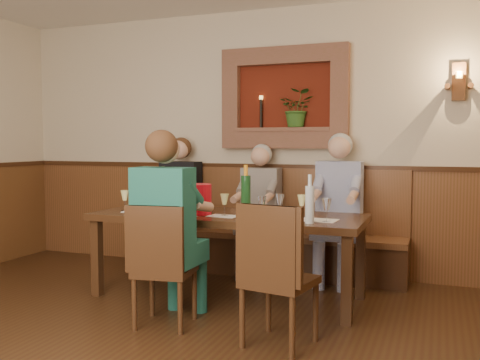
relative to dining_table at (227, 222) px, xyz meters
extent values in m
cube|color=beige|center=(0.00, 1.15, 0.72)|extent=(6.00, 0.04, 2.80)
cube|color=brown|center=(0.00, 1.13, -0.13)|extent=(6.00, 0.04, 1.10)
cube|color=#381E0F|center=(0.00, 1.13, 0.45)|extent=(6.02, 0.06, 0.05)
cube|color=#56180C|center=(0.20, 1.13, 1.17)|extent=(1.00, 0.02, 0.70)
cube|color=brown|center=(0.20, 1.09, 1.61)|extent=(1.36, 0.12, 0.18)
cube|color=brown|center=(0.20, 1.09, 0.73)|extent=(1.36, 0.12, 0.18)
cube|color=brown|center=(-0.39, 1.09, 1.17)|extent=(0.18, 0.12, 0.70)
cube|color=brown|center=(0.79, 1.09, 1.17)|extent=(0.18, 0.12, 0.70)
cube|color=brown|center=(0.20, 1.09, 0.84)|extent=(1.00, 0.14, 0.04)
imported|color=#2D561D|center=(0.35, 1.09, 1.06)|extent=(0.35, 0.30, 0.39)
cylinder|color=black|center=(-0.05, 1.09, 1.01)|extent=(0.03, 0.03, 0.30)
cylinder|color=#FFBF59|center=(-0.05, 1.09, 1.18)|extent=(0.04, 0.04, 0.04)
cube|color=brown|center=(1.90, 1.10, 1.27)|extent=(0.12, 0.08, 0.35)
cylinder|color=brown|center=(1.80, 1.03, 1.22)|extent=(0.05, 0.18, 0.05)
cylinder|color=brown|center=(2.00, 1.03, 1.22)|extent=(0.05, 0.18, 0.05)
cylinder|color=#FFBF59|center=(1.90, 0.97, 1.32)|extent=(0.06, 0.06, 0.06)
cube|color=#372110|center=(0.00, 0.00, 0.04)|extent=(2.40, 0.90, 0.06)
cube|color=#372110|center=(-1.12, -0.37, -0.33)|extent=(0.08, 0.08, 0.69)
cube|color=#372110|center=(1.12, -0.37, -0.33)|extent=(0.08, 0.08, 0.69)
cube|color=#372110|center=(-1.12, 0.37, -0.33)|extent=(0.08, 0.08, 0.69)
cube|color=#372110|center=(1.12, 0.37, -0.33)|extent=(0.08, 0.08, 0.69)
cube|color=#381E0F|center=(0.00, 0.91, -0.48)|extent=(3.00, 0.40, 0.40)
cube|color=brown|center=(0.00, 0.91, -0.26)|extent=(3.00, 0.45, 0.06)
cube|color=brown|center=(0.00, 1.10, 0.10)|extent=(3.00, 0.06, 0.66)
cube|color=#372110|center=(-0.17, -0.85, -0.48)|extent=(0.44, 0.44, 0.39)
cube|color=#372110|center=(-0.17, -0.85, -0.26)|extent=(0.47, 0.47, 0.05)
cube|color=#372110|center=(-0.14, -1.03, 0.01)|extent=(0.41, 0.10, 0.49)
cube|color=#372110|center=(0.75, -0.93, -0.47)|extent=(0.48, 0.48, 0.41)
cube|color=#372110|center=(0.75, -0.93, -0.24)|extent=(0.51, 0.51, 0.05)
cube|color=#372110|center=(0.72, -1.12, 0.05)|extent=(0.43, 0.12, 0.52)
cube|color=black|center=(-0.93, 0.76, -0.45)|extent=(0.43, 0.45, 0.45)
cube|color=black|center=(-0.93, 0.93, 0.22)|extent=(0.43, 0.22, 0.56)
sphere|color=#D8A384|center=(-0.93, 0.89, 0.63)|extent=(0.21, 0.21, 0.21)
sphere|color=#4C2D19|center=(-0.93, 0.94, 0.65)|extent=(0.23, 0.23, 0.23)
cube|color=#56504F|center=(0.01, 0.77, -0.45)|extent=(0.39, 0.41, 0.45)
cube|color=#56504F|center=(0.01, 0.93, 0.18)|extent=(0.39, 0.21, 0.52)
sphere|color=#D8A384|center=(0.01, 0.89, 0.56)|extent=(0.20, 0.20, 0.20)
sphere|color=#B2B2B2|center=(0.01, 0.94, 0.58)|extent=(0.22, 0.22, 0.22)
cube|color=navy|center=(0.83, 0.75, -0.45)|extent=(0.44, 0.46, 0.45)
cube|color=navy|center=(0.83, 0.93, 0.23)|extent=(0.44, 0.23, 0.58)
sphere|color=#D8A384|center=(0.83, 0.89, 0.66)|extent=(0.22, 0.22, 0.22)
sphere|color=#B2B2B2|center=(0.83, 0.94, 0.68)|extent=(0.24, 0.24, 0.24)
cube|color=#1A565C|center=(-0.17, -0.69, -0.45)|extent=(0.44, 0.46, 0.45)
cube|color=#1A565C|center=(-0.17, -0.87, 0.23)|extent=(0.44, 0.23, 0.58)
sphere|color=#D8A384|center=(-0.17, -0.83, 0.66)|extent=(0.22, 0.22, 0.22)
sphere|color=#4C2D19|center=(-0.17, -0.88, 0.68)|extent=(0.24, 0.24, 0.24)
cylinder|color=red|center=(-0.23, -0.12, 0.21)|extent=(0.27, 0.27, 0.27)
cylinder|color=#19471E|center=(0.21, -0.11, 0.25)|extent=(0.09, 0.09, 0.35)
cylinder|color=orange|center=(0.21, -0.11, 0.47)|extent=(0.04, 0.04, 0.09)
cylinder|color=#19471E|center=(-0.71, 0.12, 0.23)|extent=(0.08, 0.08, 0.31)
cylinder|color=#19471E|center=(-0.71, 0.12, 0.43)|extent=(0.04, 0.04, 0.09)
cylinder|color=silver|center=(0.81, -0.29, 0.22)|extent=(0.09, 0.09, 0.29)
cylinder|color=silver|center=(0.81, -0.29, 0.41)|extent=(0.04, 0.04, 0.09)
cube|color=white|center=(-0.82, -0.12, 0.08)|extent=(0.33, 0.27, 0.00)
cube|color=white|center=(0.02, -0.15, 0.08)|extent=(0.27, 0.20, 0.00)
cube|color=white|center=(0.84, -0.10, 0.08)|extent=(0.32, 0.23, 0.00)
cube|color=white|center=(-0.35, -0.28, 0.08)|extent=(0.35, 0.31, 0.00)
camera|label=1|loc=(1.76, -4.36, 0.70)|focal=40.00mm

